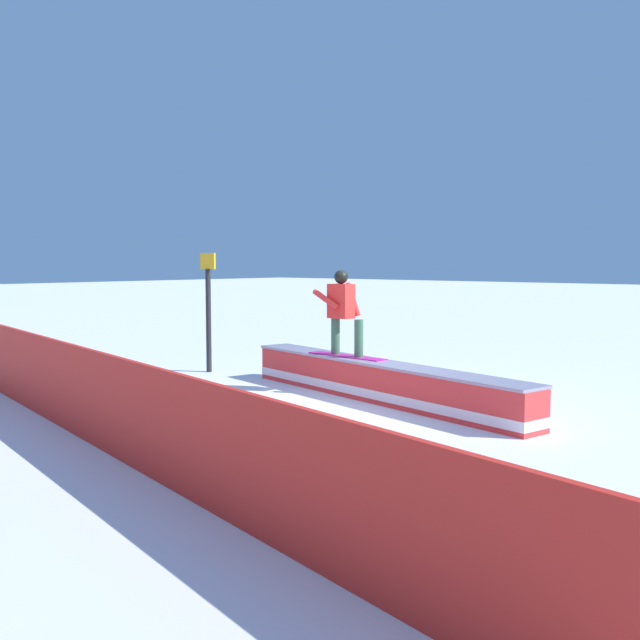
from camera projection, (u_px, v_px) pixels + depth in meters
name	position (u px, v px, depth m)	size (l,w,h in m)	color
ground_plane	(378.00, 400.00, 10.88)	(120.00, 120.00, 0.00)	white
grind_box	(378.00, 383.00, 10.86)	(5.67, 1.72, 0.59)	red
snowboarder	(343.00, 310.00, 11.43)	(1.48, 0.43, 1.37)	#C61E8F
safety_fence	(125.00, 411.00, 7.48)	(12.13, 0.06, 1.09)	red
trail_marker	(208.00, 309.00, 13.60)	(0.40, 0.10, 2.25)	#262628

